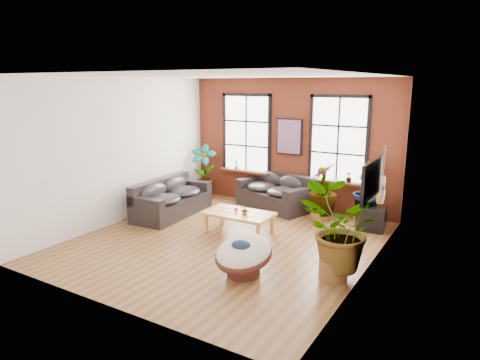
# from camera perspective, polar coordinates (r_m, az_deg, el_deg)

# --- Properties ---
(room) EXTENTS (6.04, 6.54, 3.54)m
(room) POSITION_cam_1_polar(r_m,az_deg,el_deg) (9.03, -1.48, 2.53)
(room) COLOR brown
(room) RESTS_ON ground
(sofa_back) EXTENTS (2.28, 1.62, 0.95)m
(sofa_back) POSITION_cam_1_polar(r_m,az_deg,el_deg) (11.76, 4.75, -1.67)
(sofa_back) COLOR black
(sofa_back) RESTS_ON ground
(sofa_left) EXTENTS (1.12, 2.39, 0.92)m
(sofa_left) POSITION_cam_1_polar(r_m,az_deg,el_deg) (11.27, -9.27, -2.49)
(sofa_left) COLOR black
(sofa_left) RESTS_ON ground
(coffee_table) EXTENTS (1.54, 0.90, 0.59)m
(coffee_table) POSITION_cam_1_polar(r_m,az_deg,el_deg) (9.73, -0.15, -4.66)
(coffee_table) COLOR gold
(coffee_table) RESTS_ON ground
(papasan_chair) EXTENTS (1.13, 1.14, 0.77)m
(papasan_chair) POSITION_cam_1_polar(r_m,az_deg,el_deg) (7.66, 0.46, -9.89)
(papasan_chair) COLOR #52251D
(papasan_chair) RESTS_ON ground
(poster) EXTENTS (0.74, 0.06, 0.98)m
(poster) POSITION_cam_1_polar(r_m,az_deg,el_deg) (11.65, 6.58, 5.77)
(poster) COLOR black
(poster) RESTS_ON room
(tv_wall_unit) EXTENTS (0.13, 1.86, 1.20)m
(tv_wall_unit) POSITION_cam_1_polar(r_m,az_deg,el_deg) (8.35, 17.51, -0.33)
(tv_wall_unit) COLOR black
(tv_wall_unit) RESTS_ON room
(media_box) EXTENTS (0.67, 0.57, 0.52)m
(media_box) POSITION_cam_1_polar(r_m,az_deg,el_deg) (10.45, 17.10, -5.01)
(media_box) COLOR black
(media_box) RESTS_ON ground
(pot_back_left) EXTENTS (0.61, 0.61, 0.34)m
(pot_back_left) POSITION_cam_1_polar(r_m,az_deg,el_deg) (12.84, -4.82, -1.63)
(pot_back_left) COLOR brown
(pot_back_left) RESTS_ON ground
(pot_back_right) EXTENTS (0.50, 0.50, 0.36)m
(pot_back_right) POSITION_cam_1_polar(r_m,az_deg,el_deg) (10.96, 16.12, -4.57)
(pot_back_right) COLOR brown
(pot_back_right) RESTS_ON ground
(pot_right_wall) EXTENTS (0.55, 0.55, 0.37)m
(pot_right_wall) POSITION_cam_1_polar(r_m,az_deg,el_deg) (7.78, 12.32, -11.53)
(pot_right_wall) COLOR brown
(pot_right_wall) RESTS_ON ground
(pot_mid) EXTENTS (0.56, 0.56, 0.35)m
(pot_mid) POSITION_cam_1_polar(r_m,az_deg,el_deg) (10.96, 10.61, -4.31)
(pot_mid) COLOR brown
(pot_mid) RESTS_ON ground
(floor_plant_back_left) EXTENTS (0.90, 0.74, 1.46)m
(floor_plant_back_left) POSITION_cam_1_polar(r_m,az_deg,el_deg) (12.70, -4.86, 1.49)
(floor_plant_back_left) COLOR #1D5A18
(floor_plant_back_left) RESTS_ON ground
(floor_plant_back_right) EXTENTS (0.83, 0.93, 1.40)m
(floor_plant_back_right) POSITION_cam_1_polar(r_m,az_deg,el_deg) (10.75, 16.47, -1.22)
(floor_plant_back_right) COLOR #1D5A18
(floor_plant_back_right) RESTS_ON ground
(floor_plant_right_wall) EXTENTS (1.66, 1.56, 1.49)m
(floor_plant_right_wall) POSITION_cam_1_polar(r_m,az_deg,el_deg) (7.54, 12.82, -6.49)
(floor_plant_right_wall) COLOR #1D5A18
(floor_plant_right_wall) RESTS_ON ground
(floor_plant_mid) EXTENTS (0.98, 0.98, 1.31)m
(floor_plant_mid) POSITION_cam_1_polar(r_m,az_deg,el_deg) (10.81, 10.98, -1.15)
(floor_plant_mid) COLOR #1D5A18
(floor_plant_mid) RESTS_ON ground
(table_plant) EXTENTS (0.27, 0.25, 0.25)m
(table_plant) POSITION_cam_1_polar(r_m,az_deg,el_deg) (9.50, 0.67, -3.98)
(table_plant) COLOR #1D5A18
(table_plant) RESTS_ON coffee_table
(sill_plant_left) EXTENTS (0.17, 0.17, 0.27)m
(sill_plant_left) POSITION_cam_1_polar(r_m,az_deg,el_deg) (12.50, -0.52, 2.08)
(sill_plant_left) COLOR #1D5A18
(sill_plant_left) RESTS_ON room
(sill_plant_right) EXTENTS (0.19, 0.19, 0.27)m
(sill_plant_right) POSITION_cam_1_polar(r_m,az_deg,el_deg) (11.16, 14.31, 0.39)
(sill_plant_right) COLOR #1D5A18
(sill_plant_right) RESTS_ON room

